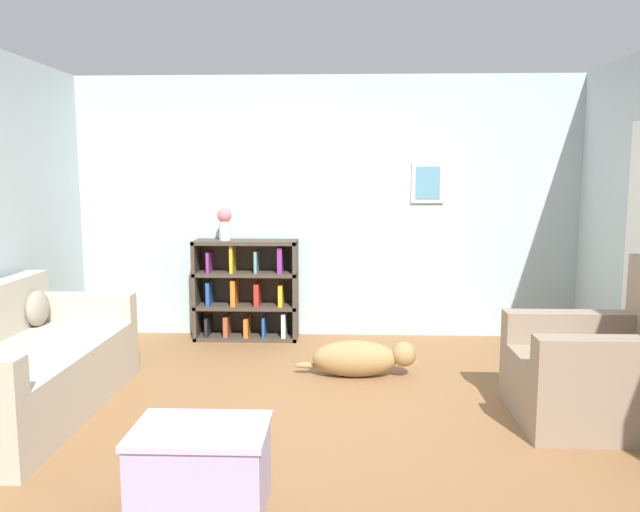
# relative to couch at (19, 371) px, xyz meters

# --- Properties ---
(ground_plane) EXTENTS (14.00, 14.00, 0.00)m
(ground_plane) POSITION_rel_couch_xyz_m (2.03, 0.03, -0.31)
(ground_plane) COLOR brown
(wall_back) EXTENTS (5.60, 0.13, 2.60)m
(wall_back) POSITION_rel_couch_xyz_m (2.03, 2.28, 0.99)
(wall_back) COLOR silver
(wall_back) RESTS_ON ground_plane
(couch) EXTENTS (0.89, 1.93, 0.85)m
(couch) POSITION_rel_couch_xyz_m (0.00, 0.00, 0.00)
(couch) COLOR #B7AD99
(couch) RESTS_ON ground_plane
(bookshelf) EXTENTS (1.02, 0.33, 0.99)m
(bookshelf) POSITION_rel_couch_xyz_m (1.24, 2.07, 0.17)
(bookshelf) COLOR #42382D
(bookshelf) RESTS_ON ground_plane
(recliner_chair) EXTENTS (1.07, 0.89, 1.07)m
(recliner_chair) POSITION_rel_couch_xyz_m (3.96, 0.04, 0.05)
(recliner_chair) COLOR gray
(recliner_chair) RESTS_ON ground_plane
(coffee_table) EXTENTS (0.66, 0.47, 0.42)m
(coffee_table) POSITION_rel_couch_xyz_m (1.50, -1.15, -0.09)
(coffee_table) COLOR #ADA3CC
(coffee_table) RESTS_ON ground_plane
(dog) EXTENTS (0.99, 0.27, 0.30)m
(dog) POSITION_rel_couch_xyz_m (2.34, 0.90, -0.16)
(dog) COLOR #9E7A4C
(dog) RESTS_ON ground_plane
(vase) EXTENTS (0.14, 0.14, 0.32)m
(vase) POSITION_rel_couch_xyz_m (1.03, 2.05, 0.86)
(vase) COLOR silver
(vase) RESTS_ON bookshelf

